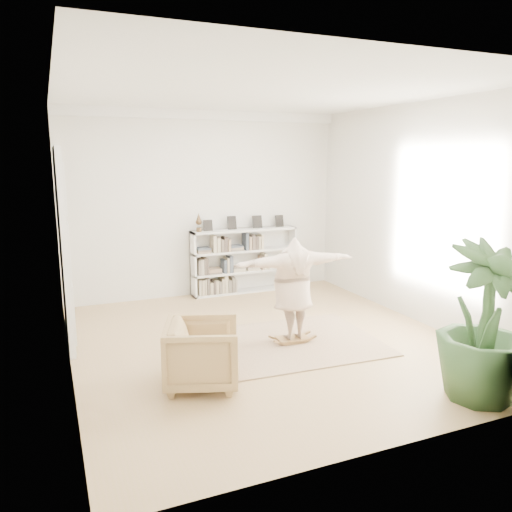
{
  "coord_description": "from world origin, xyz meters",
  "views": [
    {
      "loc": [
        -2.89,
        -6.46,
        2.7
      ],
      "look_at": [
        -0.01,
        0.4,
        1.24
      ],
      "focal_mm": 35.0,
      "sensor_mm": 36.0,
      "label": 1
    }
  ],
  "objects_px": {
    "armchair": "(203,354)",
    "houseplant": "(484,322)",
    "bookshelf": "(244,261)",
    "rocker_board": "(292,339)",
    "person": "(293,286)"
  },
  "relations": [
    {
      "from": "armchair",
      "to": "rocker_board",
      "type": "bearing_deg",
      "value": -43.67
    },
    {
      "from": "armchair",
      "to": "person",
      "type": "distance_m",
      "value": 1.89
    },
    {
      "from": "bookshelf",
      "to": "armchair",
      "type": "xyz_separation_m",
      "value": [
        -2.04,
        -3.83,
        -0.24
      ]
    },
    {
      "from": "rocker_board",
      "to": "bookshelf",
      "type": "bearing_deg",
      "value": 85.01
    },
    {
      "from": "person",
      "to": "rocker_board",
      "type": "bearing_deg",
      "value": 16.82
    },
    {
      "from": "armchair",
      "to": "person",
      "type": "height_order",
      "value": "person"
    },
    {
      "from": "person",
      "to": "houseplant",
      "type": "height_order",
      "value": "houseplant"
    },
    {
      "from": "houseplant",
      "to": "rocker_board",
      "type": "bearing_deg",
      "value": 116.52
    },
    {
      "from": "bookshelf",
      "to": "person",
      "type": "distance_m",
      "value": 3.04
    },
    {
      "from": "armchair",
      "to": "houseplant",
      "type": "relative_size",
      "value": 0.48
    },
    {
      "from": "bookshelf",
      "to": "rocker_board",
      "type": "height_order",
      "value": "bookshelf"
    },
    {
      "from": "armchair",
      "to": "houseplant",
      "type": "distance_m",
      "value": 3.25
    },
    {
      "from": "bookshelf",
      "to": "rocker_board",
      "type": "bearing_deg",
      "value": -97.78
    },
    {
      "from": "bookshelf",
      "to": "armchair",
      "type": "relative_size",
      "value": 2.51
    },
    {
      "from": "houseplant",
      "to": "bookshelf",
      "type": "bearing_deg",
      "value": 98.18
    }
  ]
}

